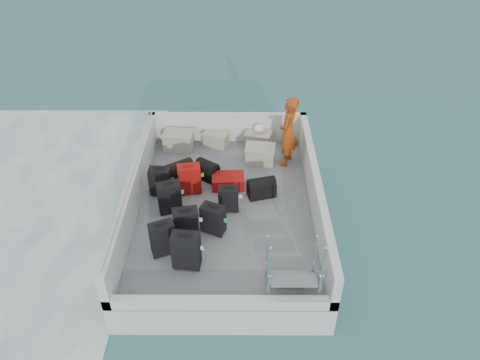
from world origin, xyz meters
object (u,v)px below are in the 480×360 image
at_px(suitcase_3, 186,251).
at_px(crate_2, 259,139).
at_px(suitcase_4, 186,225).
at_px(crate_0, 179,141).
at_px(suitcase_1, 169,198).
at_px(passenger, 288,132).
at_px(suitcase_5, 189,179).
at_px(suitcase_6, 213,219).
at_px(suitcase_2, 160,182).
at_px(suitcase_7, 228,199).
at_px(crate_1, 216,139).
at_px(suitcase_0, 163,239).
at_px(crate_3, 260,155).
at_px(suitcase_8, 228,181).

height_order(suitcase_3, crate_2, suitcase_3).
bearing_deg(crate_2, suitcase_3, -109.08).
distance_m(suitcase_4, crate_0, 3.03).
bearing_deg(crate_0, suitcase_3, -81.67).
height_order(suitcase_1, passenger, passenger).
relative_size(suitcase_3, crate_0, 1.09).
relative_size(suitcase_5, crate_2, 1.13).
relative_size(suitcase_4, crate_2, 1.18).
distance_m(crate_2, passenger, 1.10).
bearing_deg(suitcase_5, suitcase_1, -127.44).
distance_m(suitcase_5, suitcase_6, 1.29).
height_order(suitcase_2, crate_2, suitcase_2).
bearing_deg(suitcase_7, crate_0, 117.31).
bearing_deg(suitcase_5, suitcase_2, 177.54).
distance_m(suitcase_2, crate_1, 2.09).
bearing_deg(suitcase_0, crate_0, 68.48).
distance_m(suitcase_0, passenger, 3.64).
relative_size(suitcase_2, crate_0, 0.94).
distance_m(suitcase_3, crate_3, 3.36).
height_order(suitcase_2, suitcase_5, suitcase_5).
height_order(suitcase_3, crate_0, suitcase_3).
distance_m(crate_3, passenger, 0.83).
relative_size(suitcase_7, crate_3, 0.89).
bearing_deg(crate_3, suitcase_5, -143.45).
bearing_deg(suitcase_1, suitcase_2, 97.85).
bearing_deg(suitcase_0, suitcase_6, 9.52).
height_order(crate_1, crate_3, crate_3).
xyz_separation_m(suitcase_2, suitcase_4, (0.64, -1.30, 0.03)).
height_order(suitcase_7, passenger, passenger).
bearing_deg(suitcase_2, suitcase_8, 14.21).
bearing_deg(suitcase_2, crate_1, 64.59).
relative_size(suitcase_0, suitcase_8, 0.99).
distance_m(suitcase_0, crate_3, 3.28).
height_order(suitcase_2, suitcase_8, suitcase_2).
bearing_deg(suitcase_6, crate_2, 97.23).
relative_size(suitcase_6, suitcase_7, 1.09).
bearing_deg(suitcase_6, crate_3, 92.26).
distance_m(suitcase_3, suitcase_6, 0.93).
relative_size(suitcase_4, suitcase_8, 1.00).
bearing_deg(suitcase_2, crate_3, 33.25).
bearing_deg(suitcase_4, suitcase_0, -148.09).
distance_m(suitcase_6, crate_2, 3.07).
distance_m(crate_2, crate_3, 0.69).
bearing_deg(crate_2, suitcase_7, -105.52).
distance_m(suitcase_5, crate_3, 1.80).
relative_size(suitcase_5, suitcase_8, 0.95).
bearing_deg(suitcase_3, crate_3, 72.99).
bearing_deg(crate_3, suitcase_1, -136.62).
xyz_separation_m(suitcase_6, suitcase_7, (0.26, 0.60, -0.02)).
bearing_deg(crate_0, suitcase_6, -71.63).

